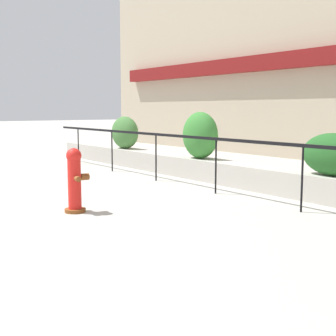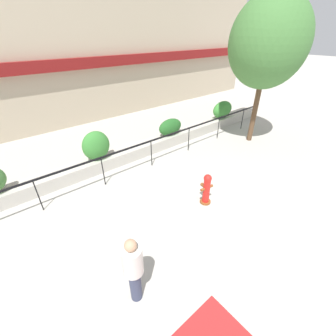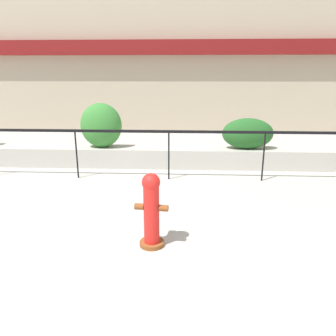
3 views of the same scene
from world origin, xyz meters
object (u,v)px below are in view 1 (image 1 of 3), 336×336
fire_hydrant (75,180)px  hedge_bush_2 (333,155)px  hedge_bush_0 (125,133)px  hedge_bush_1 (200,135)px

fire_hydrant → hedge_bush_2: bearing=63.7°
hedge_bush_0 → fire_hydrant: (5.33, -4.16, -0.44)m
hedge_bush_1 → hedge_bush_2: 3.78m
hedge_bush_1 → hedge_bush_2: (3.78, 0.00, -0.18)m
hedge_bush_1 → fire_hydrant: (1.72, -4.16, -0.52)m
hedge_bush_1 → hedge_bush_2: bearing=0.0°
fire_hydrant → hedge_bush_0: bearing=142.0°
hedge_bush_0 → hedge_bush_1: (3.61, 0.00, 0.08)m
hedge_bush_2 → fire_hydrant: (-2.06, -4.16, -0.34)m
hedge_bush_1 → fire_hydrant: hedge_bush_1 is taller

